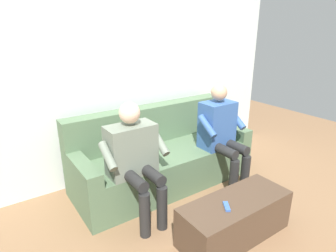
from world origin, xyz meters
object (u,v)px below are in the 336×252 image
at_px(coffee_table, 235,218).
at_px(remote_blue, 227,206).
at_px(couch, 161,157).
at_px(person_left_seated, 221,130).
at_px(person_right_seated, 135,155).

bearing_deg(coffee_table, remote_blue, 10.43).
height_order(coffee_table, remote_blue, remote_blue).
xyz_separation_m(couch, remote_blue, (0.14, 1.20, 0.07)).
bearing_deg(remote_blue, person_left_seated, 172.35).
xyz_separation_m(person_right_seated, remote_blue, (-0.41, 0.80, -0.26)).
height_order(person_left_seated, remote_blue, person_left_seated).
bearing_deg(remote_blue, person_right_seated, -119.35).
distance_m(coffee_table, remote_blue, 0.24).
height_order(person_right_seated, remote_blue, person_right_seated).
distance_m(couch, remote_blue, 1.21).
bearing_deg(couch, coffee_table, 90.00).
xyz_separation_m(coffee_table, person_right_seated, (0.55, -0.77, 0.45)).
height_order(couch, remote_blue, couch).
xyz_separation_m(couch, person_right_seated, (0.55, 0.40, 0.33)).
xyz_separation_m(coffee_table, person_left_seated, (-0.55, -0.77, 0.47)).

